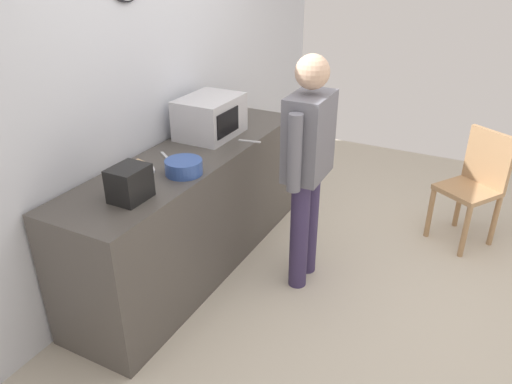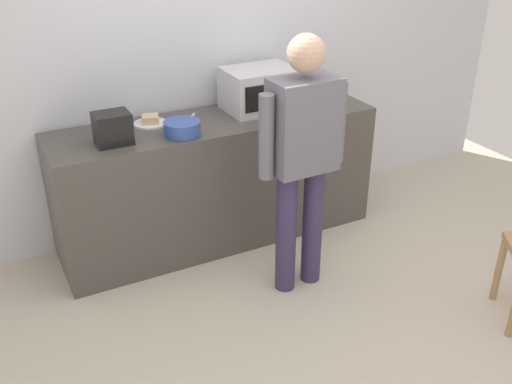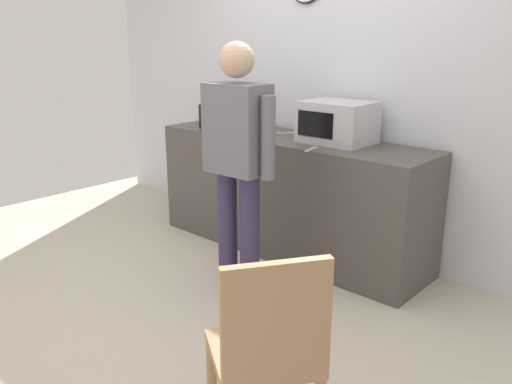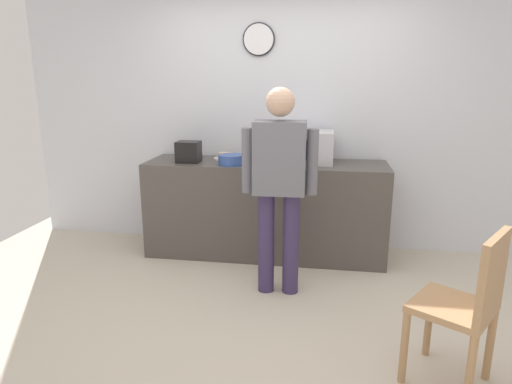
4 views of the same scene
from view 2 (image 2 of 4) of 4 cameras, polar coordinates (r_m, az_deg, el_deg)
name	(u,v)px [view 2 (image 2 of 4)]	position (r m, az deg, el deg)	size (l,w,h in m)	color
ground_plane	(322,321)	(3.66, 6.52, -12.45)	(6.00, 6.00, 0.00)	beige
back_wall	(210,52)	(4.36, -4.48, 13.49)	(5.40, 0.13, 2.60)	silver
kitchen_counter	(217,180)	(4.26, -3.82, 1.16)	(2.31, 0.62, 0.93)	#4C4742
microwave	(260,89)	(4.24, 0.36, 10.04)	(0.50, 0.39, 0.30)	silver
sandwich_plate	(150,122)	(4.04, -10.28, 6.80)	(0.23, 0.23, 0.07)	white
salad_bowl	(182,128)	(3.82, -7.24, 6.20)	(0.24, 0.24, 0.09)	#33519E
toaster	(113,128)	(3.74, -13.85, 6.07)	(0.22, 0.18, 0.20)	black
fork_utensil	(284,122)	(4.02, 2.76, 6.84)	(0.17, 0.02, 0.01)	silver
spoon_utensil	(192,117)	(4.13, -6.31, 7.26)	(0.17, 0.02, 0.01)	silver
person_standing	(303,150)	(3.49, 4.57, 4.16)	(0.59, 0.25, 1.65)	#382D53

